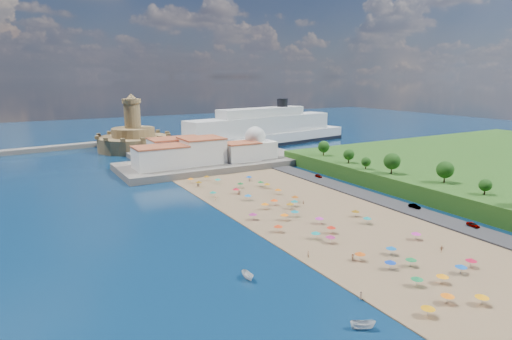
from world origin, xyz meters
TOP-DOWN VIEW (x-y plane):
  - ground at (0.00, 0.00)m, footprint 700.00×700.00m
  - terrace at (10.00, 73.00)m, footprint 90.00×36.00m
  - jetty at (-12.00, 108.00)m, footprint 18.00×70.00m
  - waterfront_buildings at (-3.05, 73.64)m, footprint 57.00×29.00m
  - domed_building at (30.00, 71.00)m, footprint 16.00×16.00m
  - fortress at (-12.00, 138.00)m, footprint 40.00×40.00m
  - cruise_ship at (60.70, 116.59)m, footprint 130.32×39.72m
  - beach_parasols at (-0.65, -10.36)m, footprint 31.30×117.03m
  - beachgoers at (-5.36, -4.65)m, footprint 33.28×94.59m
  - moored_boats at (-28.76, -48.31)m, footprint 11.06×29.44m
  - parked_cars at (36.00, -7.83)m, footprint 2.03×72.81m
  - hillside_trees at (49.91, -8.14)m, footprint 16.15×108.98m

SIDE VIEW (x-z plane):
  - ground at x=0.00m, z-range 0.00..0.00m
  - moored_boats at x=-28.76m, z-range 0.00..1.65m
  - beachgoers at x=-5.36m, z-range 0.19..2.07m
  - jetty at x=-12.00m, z-range 0.00..2.40m
  - parked_cars at x=36.00m, z-range 0.68..2.00m
  - terrace at x=10.00m, z-range 0.00..3.00m
  - beach_parasols at x=-0.65m, z-range 1.05..3.25m
  - fortress at x=-12.00m, z-range -9.52..22.88m
  - waterfront_buildings at x=-3.05m, z-range 2.38..13.38m
  - cruise_ship at x=60.70m, z-range -5.74..22.40m
  - domed_building at x=30.00m, z-range 1.47..16.47m
  - hillside_trees at x=49.91m, z-range 6.21..14.08m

